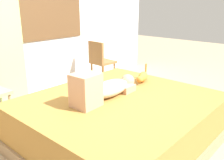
{
  "coord_description": "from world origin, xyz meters",
  "views": [
    {
      "loc": [
        -1.88,
        -1.48,
        1.55
      ],
      "look_at": [
        0.16,
        0.32,
        0.68
      ],
      "focal_mm": 39.84,
      "sensor_mm": 36.0,
      "label": 1
    }
  ],
  "objects_px": {
    "person_lying": "(104,88)",
    "chair_spare": "(100,60)",
    "bed": "(119,121)",
    "cat": "(142,77)"
  },
  "relations": [
    {
      "from": "chair_spare",
      "to": "bed",
      "type": "bearing_deg",
      "value": -129.71
    },
    {
      "from": "cat",
      "to": "chair_spare",
      "type": "bearing_deg",
      "value": 65.64
    },
    {
      "from": "bed",
      "to": "cat",
      "type": "bearing_deg",
      "value": 13.62
    },
    {
      "from": "bed",
      "to": "chair_spare",
      "type": "height_order",
      "value": "chair_spare"
    },
    {
      "from": "cat",
      "to": "chair_spare",
      "type": "height_order",
      "value": "chair_spare"
    },
    {
      "from": "cat",
      "to": "chair_spare",
      "type": "distance_m",
      "value": 1.52
    },
    {
      "from": "bed",
      "to": "cat",
      "type": "xyz_separation_m",
      "value": [
        0.66,
        0.16,
        0.34
      ]
    },
    {
      "from": "person_lying",
      "to": "chair_spare",
      "type": "xyz_separation_m",
      "value": [
        1.37,
        1.4,
        -0.14
      ]
    },
    {
      "from": "person_lying",
      "to": "bed",
      "type": "bearing_deg",
      "value": -57.76
    },
    {
      "from": "person_lying",
      "to": "chair_spare",
      "type": "bearing_deg",
      "value": 45.6
    }
  ]
}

